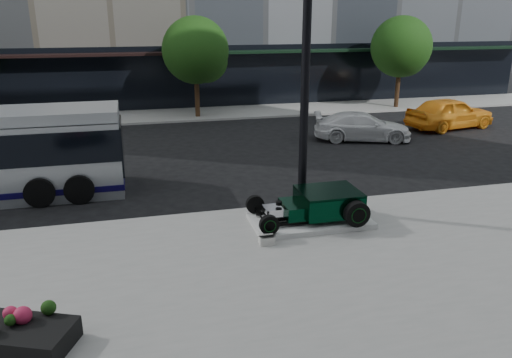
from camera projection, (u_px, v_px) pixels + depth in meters
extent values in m
plane|color=black|center=(221.00, 191.00, 17.39)|extent=(120.00, 120.00, 0.00)
cube|color=gray|center=(179.00, 115.00, 30.25)|extent=(70.00, 4.00, 0.12)
cube|color=black|center=(3.00, 83.00, 29.33)|extent=(22.00, 0.50, 4.00)
cube|color=black|center=(362.00, 73.00, 34.69)|extent=(24.00, 0.50, 4.00)
cube|color=black|center=(368.00, 49.00, 33.64)|extent=(24.00, 1.60, 0.15)
cylinder|color=black|center=(197.00, 94.00, 29.13)|extent=(0.28, 0.28, 2.60)
sphere|color=black|center=(195.00, 50.00, 28.35)|extent=(3.80, 3.80, 3.80)
sphere|color=black|center=(205.00, 60.00, 28.95)|extent=(2.60, 2.60, 2.60)
cylinder|color=black|center=(398.00, 87.00, 32.17)|extent=(0.28, 0.28, 2.60)
sphere|color=black|center=(401.00, 47.00, 31.38)|extent=(3.80, 3.80, 3.80)
sphere|color=black|center=(406.00, 56.00, 31.98)|extent=(2.60, 2.60, 2.60)
cube|color=silver|center=(310.00, 220.00, 14.46)|extent=(3.40, 1.80, 0.15)
cube|color=black|center=(316.00, 221.00, 13.99)|extent=(3.00, 0.08, 0.10)
cube|color=black|center=(305.00, 209.00, 14.82)|extent=(3.00, 0.08, 0.10)
cube|color=black|center=(328.00, 202.00, 14.42)|extent=(1.70, 1.45, 0.62)
cube|color=black|center=(329.00, 191.00, 14.32)|extent=(1.70, 1.45, 0.06)
cube|color=black|center=(292.00, 209.00, 14.20)|extent=(0.55, 1.05, 0.38)
cube|color=silver|center=(274.00, 213.00, 14.09)|extent=(0.55, 0.55, 0.34)
cylinder|color=black|center=(279.00, 203.00, 14.04)|extent=(0.18, 0.18, 0.10)
cylinder|color=black|center=(262.00, 218.00, 14.05)|extent=(0.06, 1.55, 0.06)
cylinder|color=black|center=(357.00, 214.00, 13.78)|extent=(0.72, 0.24, 0.72)
cylinder|color=black|center=(359.00, 216.00, 13.67)|extent=(0.37, 0.02, 0.37)
torus|color=#0A3A12|center=(359.00, 216.00, 13.66)|extent=(0.44, 0.02, 0.44)
cylinder|color=black|center=(333.00, 194.00, 15.35)|extent=(0.72, 0.24, 0.72)
cylinder|color=black|center=(331.00, 192.00, 15.46)|extent=(0.37, 0.02, 0.37)
torus|color=#0A3A12|center=(331.00, 192.00, 15.48)|extent=(0.44, 0.02, 0.44)
cylinder|color=black|center=(269.00, 225.00, 13.29)|extent=(0.54, 0.16, 0.54)
cylinder|color=black|center=(270.00, 226.00, 13.21)|extent=(0.28, 0.02, 0.28)
torus|color=#0A3A12|center=(270.00, 226.00, 13.20)|extent=(0.34, 0.02, 0.34)
cylinder|color=black|center=(255.00, 204.00, 14.73)|extent=(0.54, 0.16, 0.54)
cylinder|color=black|center=(254.00, 203.00, 14.81)|extent=(0.28, 0.02, 0.28)
torus|color=#0A3A12|center=(254.00, 203.00, 14.82)|extent=(0.34, 0.02, 0.34)
cube|color=silver|center=(267.00, 240.00, 13.13)|extent=(0.41, 0.32, 0.22)
cube|color=black|center=(267.00, 236.00, 13.09)|extent=(0.41, 0.30, 0.15)
cylinder|color=black|center=(305.00, 72.00, 14.25)|extent=(0.25, 0.25, 8.40)
cylinder|color=black|center=(301.00, 205.00, 15.54)|extent=(0.46, 0.46, 0.21)
cube|color=black|center=(16.00, 336.00, 9.05)|extent=(2.30, 1.76, 0.41)
sphere|color=#CA234E|center=(4.00, 322.00, 8.91)|extent=(0.27, 0.27, 0.27)
sphere|color=black|center=(21.00, 319.00, 8.98)|extent=(0.27, 0.27, 0.27)
sphere|color=#CA234E|center=(39.00, 317.00, 9.05)|extent=(0.27, 0.27, 0.27)
sphere|color=black|center=(55.00, 315.00, 9.12)|extent=(0.27, 0.27, 0.27)
cube|color=black|center=(122.00, 145.00, 17.34)|extent=(0.06, 2.30, 1.70)
cylinder|color=black|center=(40.00, 193.00, 15.87)|extent=(0.96, 0.28, 0.96)
cylinder|color=black|center=(51.00, 169.00, 18.26)|extent=(0.96, 0.28, 0.96)
cylinder|color=black|center=(79.00, 189.00, 16.15)|extent=(0.96, 0.28, 0.96)
cylinder|color=black|center=(85.00, 167.00, 18.54)|extent=(0.96, 0.28, 0.96)
imported|color=white|center=(362.00, 126.00, 24.27)|extent=(5.01, 3.19, 1.35)
imported|color=#FFA121|center=(450.00, 113.00, 26.68)|extent=(5.24, 2.88, 1.69)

